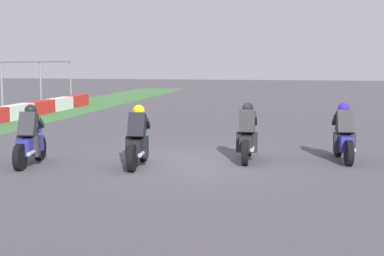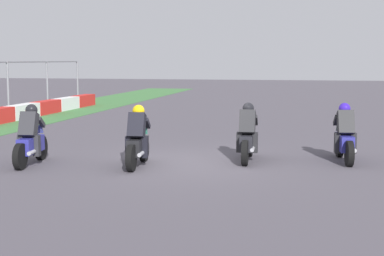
% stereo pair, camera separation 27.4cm
% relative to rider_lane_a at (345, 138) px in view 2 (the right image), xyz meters
% --- Properties ---
extents(ground_plane, '(120.00, 120.00, 0.00)m').
position_rel_rider_lane_a_xyz_m(ground_plane, '(-1.02, 3.83, -0.62)').
color(ground_plane, '#4B464F').
extents(rider_lane_a, '(2.04, 0.58, 1.51)m').
position_rel_rider_lane_a_xyz_m(rider_lane_a, '(0.00, 0.00, 0.00)').
color(rider_lane_a, black).
rests_on(rider_lane_a, ground_plane).
extents(rider_lane_b, '(2.04, 0.54, 1.51)m').
position_rel_rider_lane_a_xyz_m(rider_lane_b, '(-0.42, 2.45, 0.00)').
color(rider_lane_b, black).
rests_on(rider_lane_b, ground_plane).
extents(rider_lane_c, '(2.04, 0.55, 1.51)m').
position_rel_rider_lane_a_xyz_m(rider_lane_c, '(-1.72, 5.00, 0.00)').
color(rider_lane_c, black).
rests_on(rider_lane_c, ground_plane).
extents(rider_lane_d, '(2.04, 0.58, 1.51)m').
position_rel_rider_lane_a_xyz_m(rider_lane_d, '(-2.07, 7.68, 0.00)').
color(rider_lane_d, black).
rests_on(rider_lane_d, ground_plane).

